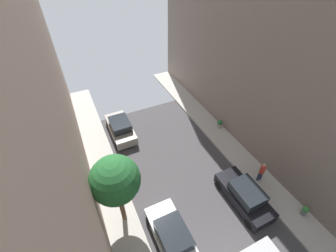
# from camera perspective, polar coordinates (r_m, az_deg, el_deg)

# --- Properties ---
(sidewalk_right) EXTENTS (2.00, 44.00, 0.15)m
(sidewalk_right) POSITION_cam_1_polar(r_m,az_deg,el_deg) (17.26, 32.11, -21.68)
(sidewalk_right) COLOR #B7B2A8
(sidewalk_right) RESTS_ON ground
(parked_car_left_2) EXTENTS (1.78, 4.20, 1.57)m
(parked_car_left_2) POSITION_cam_1_polar(r_m,az_deg,el_deg) (14.20, 1.16, -26.11)
(parked_car_left_2) COLOR silver
(parked_car_left_2) RESTS_ON ground
(parked_car_left_3) EXTENTS (1.78, 4.20, 1.57)m
(parked_car_left_3) POSITION_cam_1_polar(r_m,az_deg,el_deg) (20.19, -11.88, -0.49)
(parked_car_left_3) COLOR gray
(parked_car_left_3) RESTS_ON ground
(parked_car_right_2) EXTENTS (1.78, 4.20, 1.57)m
(parked_car_right_2) POSITION_cam_1_polar(r_m,az_deg,el_deg) (16.20, 18.71, -16.23)
(parked_car_right_2) COLOR black
(parked_car_right_2) RESTS_ON ground
(pedestrian) EXTENTS (0.40, 0.36, 1.72)m
(pedestrian) POSITION_cam_1_polar(r_m,az_deg,el_deg) (17.35, 22.55, -10.52)
(pedestrian) COLOR #2D334C
(pedestrian) RESTS_ON sidewalk_right
(street_tree_0) EXTENTS (2.69, 2.69, 5.24)m
(street_tree_0) POSITION_cam_1_polar(r_m,az_deg,el_deg) (12.32, -13.18, -13.18)
(street_tree_0) COLOR brown
(street_tree_0) RESTS_ON sidewalk_left
(potted_plant_2) EXTENTS (0.39, 0.39, 0.73)m
(potted_plant_2) POSITION_cam_1_polar(r_m,az_deg,el_deg) (17.34, 31.24, -17.77)
(potted_plant_2) COLOR slate
(potted_plant_2) RESTS_ON sidewalk_right
(potted_plant_3) EXTENTS (0.44, 0.44, 0.78)m
(potted_plant_3) POSITION_cam_1_polar(r_m,az_deg,el_deg) (20.92, 12.87, 0.59)
(potted_plant_3) COLOR #B2A899
(potted_plant_3) RESTS_ON sidewalk_right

